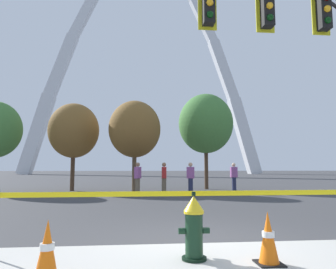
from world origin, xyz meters
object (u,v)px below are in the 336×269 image
pedestrian_walking_left (164,179)px  pedestrian_walking_right (234,178)px  pedestrian_standing_center (191,179)px  traffic_cone_by_hydrant (268,238)px  monument_arch (144,73)px  fire_hydrant (194,228)px  traffic_cone_mid_sidewalk (47,251)px  pedestrian_near_trees (138,179)px

pedestrian_walking_left → pedestrian_walking_right: same height
pedestrian_walking_left → pedestrian_standing_center: size_ratio=1.00×
traffic_cone_by_hydrant → monument_arch: monument_arch is taller
monument_arch → pedestrian_standing_center: (1.36, -49.13, -20.65)m
fire_hydrant → monument_arch: bearing=89.7°
traffic_cone_mid_sidewalk → pedestrian_near_trees: 10.78m
pedestrian_near_trees → traffic_cone_by_hydrant: bearing=-79.8°
pedestrian_walking_left → traffic_cone_mid_sidewalk: bearing=-102.0°
pedestrian_standing_center → pedestrian_walking_right: 2.81m
fire_hydrant → traffic_cone_by_hydrant: bearing=-17.0°
traffic_cone_mid_sidewalk → monument_arch: size_ratio=0.01×
traffic_cone_by_hydrant → pedestrian_walking_left: bearing=93.3°
pedestrian_near_trees → fire_hydrant: bearing=-85.2°
traffic_cone_by_hydrant → pedestrian_standing_center: pedestrian_standing_center is taller
traffic_cone_mid_sidewalk → pedestrian_walking_right: 13.28m
pedestrian_standing_center → pedestrian_walking_right: (2.51, 1.27, 0.00)m
traffic_cone_mid_sidewalk → pedestrian_walking_left: bearing=78.0°
traffic_cone_by_hydrant → traffic_cone_mid_sidewalk: same height
pedestrian_walking_left → pedestrian_walking_right: size_ratio=1.00×
traffic_cone_by_hydrant → monument_arch: size_ratio=0.01×
pedestrian_walking_right → pedestrian_near_trees: same height
fire_hydrant → traffic_cone_mid_sidewalk: fire_hydrant is taller
traffic_cone_by_hydrant → pedestrian_walking_right: (3.15, 11.42, 0.46)m
fire_hydrant → pedestrian_standing_center: 9.99m
pedestrian_walking_right → pedestrian_near_trees: size_ratio=1.00×
fire_hydrant → pedestrian_near_trees: (-0.84, 10.02, 0.35)m
monument_arch → pedestrian_standing_center: size_ratio=31.29×
monument_arch → pedestrian_near_trees: (-1.13, -48.95, -20.65)m
fire_hydrant → pedestrian_standing_center: bearing=80.5°
pedestrian_standing_center → pedestrian_near_trees: same height
fire_hydrant → pedestrian_standing_center: (1.65, 9.84, 0.35)m
monument_arch → pedestrian_standing_center: bearing=-88.4°
traffic_cone_by_hydrant → pedestrian_standing_center: bearing=86.4°
fire_hydrant → pedestrian_near_trees: bearing=94.8°
traffic_cone_mid_sidewalk → monument_arch: monument_arch is taller
fire_hydrant → pedestrian_near_trees: size_ratio=0.62×
pedestrian_near_trees → monument_arch: bearing=88.7°
pedestrian_standing_center → pedestrian_near_trees: size_ratio=1.00×
pedestrian_walking_left → traffic_cone_by_hydrant: bearing=-86.7°
traffic_cone_by_hydrant → monument_arch: bearing=90.7°
fire_hydrant → pedestrian_near_trees: 10.06m
traffic_cone_mid_sidewalk → pedestrian_walking_left: (2.31, 10.85, 0.46)m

